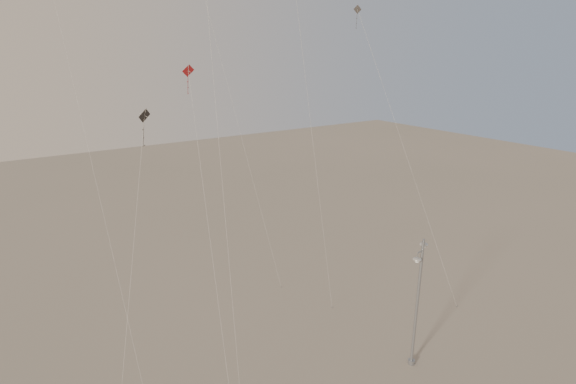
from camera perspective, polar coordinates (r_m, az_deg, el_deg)
street_lamp at (r=29.35m, az=16.07°, el=-13.07°), size 1.52×0.92×8.67m
kite_1 at (r=27.43m, az=-10.27°, el=22.66°), size 2.62×7.75×27.83m
kite_3 at (r=26.57m, az=-11.36°, el=5.56°), size 3.28×10.65×18.46m
kite_4 at (r=40.87m, az=11.30°, el=14.91°), size 0.84×14.18×23.18m
kite_5 at (r=38.70m, az=-9.25°, el=18.68°), size 2.79×8.71×26.39m
kite_6 at (r=22.63m, az=-18.54°, el=-0.52°), size 4.03×2.53×16.62m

